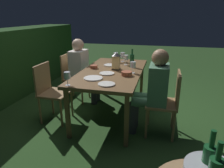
{
  "coord_description": "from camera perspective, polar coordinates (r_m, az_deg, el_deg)",
  "views": [
    {
      "loc": [
        -2.98,
        -0.74,
        1.55
      ],
      "look_at": [
        0.0,
        0.0,
        0.51
      ],
      "focal_mm": 33.22,
      "sensor_mm": 36.0,
      "label": 1
    }
  ],
  "objects": [
    {
      "name": "plate_c",
      "position": [
        2.99,
        -1.43,
        2.93
      ],
      "size": [
        0.21,
        0.21,
        0.01
      ],
      "primitive_type": "cylinder",
      "color": "white",
      "rests_on": "dining_table"
    },
    {
      "name": "plate_d",
      "position": [
        2.53,
        -1.54,
        -0.03
      ],
      "size": [
        0.21,
        0.21,
        0.01
      ],
      "primitive_type": "cylinder",
      "color": "silver",
      "rests_on": "dining_table"
    },
    {
      "name": "chair_side_right_b",
      "position": [
        3.88,
        -10.73,
        2.39
      ],
      "size": [
        0.42,
        0.4,
        0.87
      ],
      "color": "#937047",
      "rests_on": "ground"
    },
    {
      "name": "dining_table",
      "position": [
        3.19,
        0.0,
        2.82
      ],
      "size": [
        1.76,
        0.9,
        0.73
      ],
      "color": "brown",
      "rests_on": "ground"
    },
    {
      "name": "chair_side_right_a",
      "position": [
        3.21,
        -16.53,
        -1.51
      ],
      "size": [
        0.42,
        0.4,
        0.87
      ],
      "color": "#937047",
      "rests_on": "ground"
    },
    {
      "name": "person_in_green",
      "position": [
        2.74,
        11.19,
        -1.19
      ],
      "size": [
        0.38,
        0.47,
        1.15
      ],
      "color": "#4C7A5B",
      "rests_on": "ground"
    },
    {
      "name": "green_bottle_on_table",
      "position": [
        3.38,
        5.52,
        6.5
      ],
      "size": [
        0.07,
        0.07,
        0.29
      ],
      "color": "#144723",
      "rests_on": "dining_table"
    },
    {
      "name": "wine_glass_d",
      "position": [
        3.74,
        1.07,
        7.88
      ],
      "size": [
        0.08,
        0.08,
        0.17
      ],
      "color": "silver",
      "rests_on": "dining_table"
    },
    {
      "name": "chair_side_left_a",
      "position": [
        2.8,
        15.0,
        -4.42
      ],
      "size": [
        0.42,
        0.4,
        0.87
      ],
      "color": "#937047",
      "rests_on": "ground"
    },
    {
      "name": "lantern_centerpiece",
      "position": [
        3.2,
        1.13,
        6.58
      ],
      "size": [
        0.15,
        0.15,
        0.27
      ],
      "color": "black",
      "rests_on": "dining_table"
    },
    {
      "name": "wine_glass_b",
      "position": [
        3.75,
        2.94,
        7.89
      ],
      "size": [
        0.08,
        0.08,
        0.17
      ],
      "color": "silver",
      "rests_on": "dining_table"
    },
    {
      "name": "plate_a",
      "position": [
        2.77,
        -5.2,
        1.62
      ],
      "size": [
        0.25,
        0.25,
        0.01
      ],
      "primitive_type": "cylinder",
      "color": "white",
      "rests_on": "dining_table"
    },
    {
      "name": "wine_glass_a",
      "position": [
        3.51,
        3.86,
        7.13
      ],
      "size": [
        0.08,
        0.08,
        0.17
      ],
      "color": "silver",
      "rests_on": "dining_table"
    },
    {
      "name": "plate_b",
      "position": [
        3.48,
        -0.56,
        5.23
      ],
      "size": [
        0.2,
        0.2,
        0.01
      ],
      "primitive_type": "cylinder",
      "color": "white",
      "rests_on": "dining_table"
    },
    {
      "name": "bowl_olives",
      "position": [
        2.9,
        4.05,
        2.92
      ],
      "size": [
        0.15,
        0.15,
        0.06
      ],
      "color": "#9E5138",
      "rests_on": "dining_table"
    },
    {
      "name": "wine_glass_c",
      "position": [
        2.53,
        -12.26,
        2.14
      ],
      "size": [
        0.08,
        0.08,
        0.17
      ],
      "color": "silver",
      "rests_on": "dining_table"
    },
    {
      "name": "ground_plane",
      "position": [
        3.44,
        0.0,
        -8.14
      ],
      "size": [
        16.0,
        16.0,
        0.0
      ],
      "primitive_type": "plane",
      "color": "#26471E"
    },
    {
      "name": "person_in_cream",
      "position": [
        3.76,
        -8.15,
        4.43
      ],
      "size": [
        0.38,
        0.47,
        1.15
      ],
      "color": "white",
      "rests_on": "ground"
    },
    {
      "name": "wine_glass_e",
      "position": [
        3.02,
        5.81,
        5.15
      ],
      "size": [
        0.08,
        0.08,
        0.17
      ],
      "color": "silver",
      "rests_on": "dining_table"
    },
    {
      "name": "bowl_bread",
      "position": [
        3.3,
        -5.01,
        4.76
      ],
      "size": [
        0.12,
        0.12,
        0.05
      ],
      "color": "#9E5138",
      "rests_on": "dining_table"
    }
  ]
}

